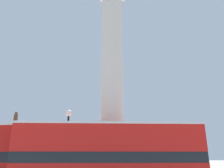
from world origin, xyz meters
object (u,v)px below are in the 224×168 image
Objects in this scene: bus_b at (109,158)px; street_lamp at (67,140)px; monument_column at (112,103)px; equestrian_statue at (10,161)px.

bus_b is 1.85× the size of street_lamp.
monument_column is 10.40m from equestrian_statue.
equestrian_statue reaches higher than bus_b.
monument_column reaches higher than bus_b.
equestrian_statue is (-9.03, 6.94, -0.34)m from bus_b.
bus_b is (0.02, -4.38, -4.18)m from monument_column.
bus_b is 4.35m from street_lamp.
bus_b is at bearing -41.85° from street_lamp.
equestrian_statue is at bearing 164.16° from monument_column.
monument_column is 4.63m from street_lamp.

